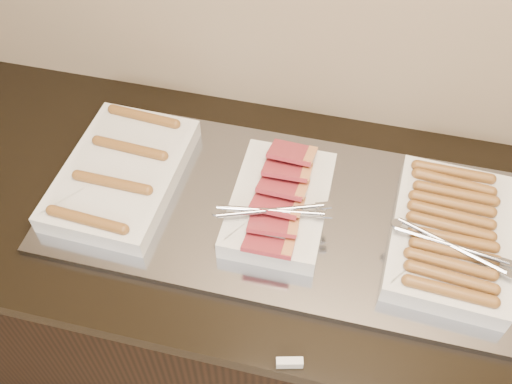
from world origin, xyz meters
TOP-DOWN VIEW (x-y plane):
  - counter at (0.00, 2.13)m, footprint 2.06×0.76m
  - warming_tray at (0.03, 2.13)m, footprint 1.20×0.50m
  - dish_left at (-0.41, 2.13)m, footprint 0.28×0.41m
  - dish_center at (-0.02, 2.13)m, footprint 0.27×0.35m
  - dish_right at (0.37, 2.13)m, footprint 0.28×0.40m
  - label_holder at (0.08, 1.77)m, footprint 0.06×0.03m

SIDE VIEW (x-z plane):
  - counter at x=0.00m, z-range 0.00..0.90m
  - warming_tray at x=0.03m, z-range 0.90..0.92m
  - label_holder at x=0.08m, z-range 0.90..0.92m
  - dish_left at x=-0.41m, z-range 0.91..0.98m
  - dish_center at x=-0.02m, z-range 0.91..1.00m
  - dish_right at x=0.37m, z-range 0.91..0.99m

